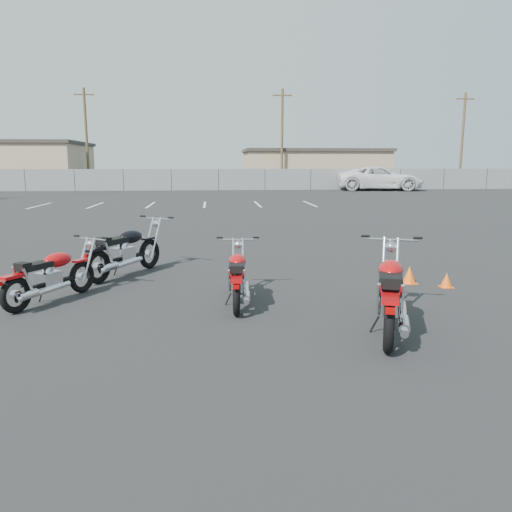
{
  "coord_description": "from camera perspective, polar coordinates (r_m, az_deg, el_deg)",
  "views": [
    {
      "loc": [
        -0.57,
        -8.21,
        2.3
      ],
      "look_at": [
        0.2,
        0.6,
        0.65
      ],
      "focal_mm": 35.0,
      "sensor_mm": 36.0,
      "label": 1
    }
  ],
  "objects": [
    {
      "name": "motorcycle_second_black",
      "position": [
        10.62,
        -14.72,
        0.55
      ],
      "size": [
        1.58,
        2.2,
        1.14
      ],
      "color": "black",
      "rests_on": "ground"
    },
    {
      "name": "training_cone_far",
      "position": [
        10.04,
        20.94,
        -2.57
      ],
      "size": [
        0.23,
        0.23,
        0.28
      ],
      "color": "#FF5E0D",
      "rests_on": "ground"
    },
    {
      "name": "tan_building_east",
      "position": [
        53.27,
        6.54,
        10.05
      ],
      "size": [
        14.4,
        9.4,
        3.7
      ],
      "color": "tan",
      "rests_on": "ground"
    },
    {
      "name": "ground",
      "position": [
        8.55,
        -0.99,
        -5.05
      ],
      "size": [
        120.0,
        120.0,
        0.0
      ],
      "primitive_type": "plane",
      "color": "black",
      "rests_on": "ground"
    },
    {
      "name": "utility_pole_b",
      "position": [
        49.61,
        -18.81,
        12.79
      ],
      "size": [
        1.8,
        0.24,
        9.0
      ],
      "color": "#4C3A23",
      "rests_on": "ground"
    },
    {
      "name": "white_van",
      "position": [
        44.16,
        14.01,
        9.35
      ],
      "size": [
        4.49,
        8.72,
        3.16
      ],
      "primitive_type": "imported",
      "rotation": [
        0.0,
        0.0,
        1.43
      ],
      "color": "white",
      "rests_on": "ground"
    },
    {
      "name": "utility_pole_c",
      "position": [
        47.73,
        2.99,
        13.44
      ],
      "size": [
        1.8,
        0.24,
        9.0
      ],
      "color": "#4C3A23",
      "rests_on": "ground"
    },
    {
      "name": "parking_line_stripes",
      "position": [
        28.37,
        -8.94,
        5.81
      ],
      "size": [
        15.12,
        4.0,
        0.01
      ],
      "color": "silver",
      "rests_on": "ground"
    },
    {
      "name": "motorcycle_rear_red",
      "position": [
        7.1,
        15.11,
        -4.19
      ],
      "size": [
        1.29,
        2.38,
        1.18
      ],
      "color": "black",
      "rests_on": "ground"
    },
    {
      "name": "training_cone_near",
      "position": [
        10.14,
        17.12,
        -2.06
      ],
      "size": [
        0.28,
        0.28,
        0.33
      ],
      "color": "#FF5E0D",
      "rests_on": "ground"
    },
    {
      "name": "motorcycle_front_red",
      "position": [
        8.99,
        -22.42,
        -2.11
      ],
      "size": [
        1.38,
        1.93,
        1.0
      ],
      "color": "black",
      "rests_on": "ground"
    },
    {
      "name": "motorcycle_third_red",
      "position": [
        8.23,
        -2.09,
        -2.45
      ],
      "size": [
        0.78,
        2.02,
        0.99
      ],
      "color": "black",
      "rests_on": "ground"
    },
    {
      "name": "chainlink_fence",
      "position": [
        43.24,
        -4.3,
        8.7
      ],
      "size": [
        80.06,
        0.06,
        1.8
      ],
      "color": "slate",
      "rests_on": "ground"
    },
    {
      "name": "utility_pole_d",
      "position": [
        54.17,
        22.52,
        12.33
      ],
      "size": [
        1.8,
        0.24,
        9.0
      ],
      "color": "#4C3A23",
      "rests_on": "ground"
    }
  ]
}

